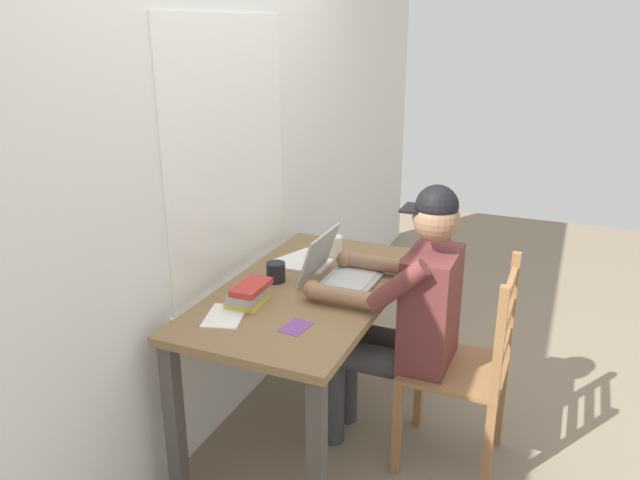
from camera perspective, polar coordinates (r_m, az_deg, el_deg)
The scene contains 14 objects.
ground_plane at distance 3.13m, azimuth -1.03°, elevation -17.06°, with size 8.00×8.00×0.00m, color gray.
back_wall at distance 2.78m, azimuth -9.49°, elevation 7.53°, with size 6.00×0.08×2.60m.
desk at distance 2.79m, azimuth -1.11°, elevation -6.33°, with size 1.33×0.71×0.75m.
seated_person at distance 2.70m, azimuth 7.90°, elevation -6.34°, with size 0.50×0.60×1.25m.
wooden_chair at distance 2.76m, azimuth 13.42°, elevation -11.46°, with size 0.42×0.42×0.95m.
laptop at distance 2.78m, azimuth 1.62°, elevation -2.84°, with size 0.33×0.30×0.23m.
computer_mouse at distance 2.97m, azimuth 4.50°, elevation -2.21°, with size 0.06×0.10×0.03m, color #ADAFB2.
coffee_mug_white at distance 3.09m, azimuth 1.31°, elevation -0.55°, with size 0.12×0.08×0.10m.
coffee_mug_dark at distance 2.79m, azimuth -4.09°, elevation -2.96°, with size 0.12×0.09×0.09m.
book_stack_main at distance 2.58m, azimuth -6.57°, elevation -5.02°, with size 0.21×0.15×0.09m.
paper_pile_near_laptop at distance 3.07m, azimuth -1.63°, elevation -1.67°, with size 0.24×0.17×0.01m, color white.
paper_pile_back_corner at distance 2.98m, azimuth -1.15°, elevation -2.24°, with size 0.20×0.20×0.01m, color white.
paper_pile_side at distance 2.51m, azimuth -8.76°, elevation -6.93°, with size 0.21×0.14×0.01m, color white.
landscape_photo_print at distance 2.40m, azimuth -2.23°, elevation -8.01°, with size 0.13×0.09×0.00m, color #7A4293.
Camera 1 is at (-2.30, -1.03, 1.85)m, focal length 34.73 mm.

